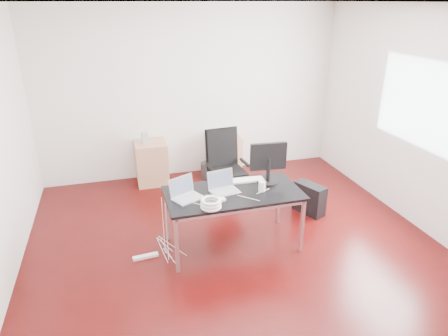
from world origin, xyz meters
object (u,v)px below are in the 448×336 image
object	(u,v)px
filing_cabinet_right	(224,155)
pc_tower	(310,199)
desk	(233,196)
filing_cabinet_left	(152,163)
office_chair	(225,164)

from	to	relation	value
filing_cabinet_right	pc_tower	bearing A→B (deg)	-64.53
desk	filing_cabinet_left	bearing A→B (deg)	109.12
desk	filing_cabinet_right	world-z (taller)	desk
filing_cabinet_right	pc_tower	size ratio (longest dim) A/B	1.56
filing_cabinet_left	pc_tower	xyz separation A→B (m)	(2.03, -1.65, -0.13)
office_chair	filing_cabinet_left	xyz separation A→B (m)	(-0.98, 0.97, -0.26)
filing_cabinet_left	desk	bearing A→B (deg)	-70.88
office_chair	pc_tower	distance (m)	1.31
desk	filing_cabinet_left	world-z (taller)	desk
desk	pc_tower	xyz separation A→B (m)	(1.29, 0.49, -0.46)
filing_cabinet_left	office_chair	bearing A→B (deg)	-44.60
filing_cabinet_left	pc_tower	world-z (taller)	filing_cabinet_left
filing_cabinet_right	pc_tower	world-z (taller)	filing_cabinet_right
desk	filing_cabinet_left	distance (m)	2.29
office_chair	filing_cabinet_right	distance (m)	1.04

